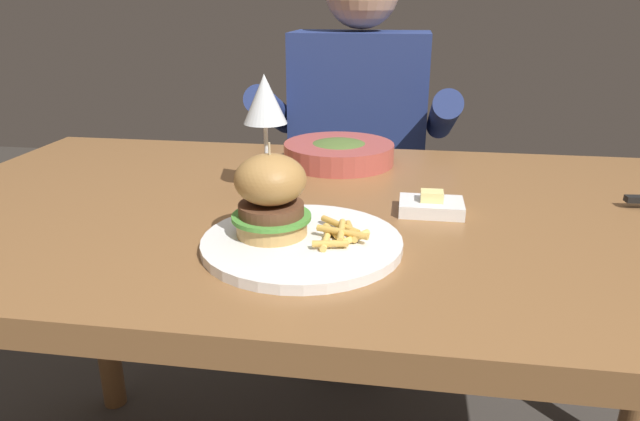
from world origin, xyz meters
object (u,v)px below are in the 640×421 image
at_px(wine_glass, 265,103).
at_px(butter_dish, 431,206).
at_px(burger_sandwich, 271,195).
at_px(soup_bowl, 339,152).
at_px(diner_person, 357,185).
at_px(main_plate, 302,243).

height_order(wine_glass, butter_dish, wine_glass).
relative_size(wine_glass, butter_dish, 2.04).
distance_m(burger_sandwich, soup_bowl, 0.43).
bearing_deg(butter_dish, wine_glass, 167.16).
distance_m(burger_sandwich, diner_person, 0.88).
height_order(main_plate, burger_sandwich, burger_sandwich).
xyz_separation_m(main_plate, soup_bowl, (-0.00, 0.43, 0.02)).
bearing_deg(butter_dish, soup_bowl, 123.75).
relative_size(burger_sandwich, wine_glass, 0.63).
bearing_deg(soup_bowl, butter_dish, -56.25).
height_order(butter_dish, diner_person, diner_person).
relative_size(main_plate, soup_bowl, 1.21).
height_order(burger_sandwich, soup_bowl, burger_sandwich).
bearing_deg(wine_glass, butter_dish, -12.84).
relative_size(main_plate, butter_dish, 2.72).
bearing_deg(wine_glass, main_plate, -65.63).
relative_size(wine_glass, soup_bowl, 0.90).
bearing_deg(burger_sandwich, butter_dish, 35.25).
bearing_deg(burger_sandwich, diner_person, 86.99).
xyz_separation_m(butter_dish, diner_person, (-0.18, 0.68, -0.19)).
height_order(burger_sandwich, butter_dish, burger_sandwich).
relative_size(main_plate, wine_glass, 1.34).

